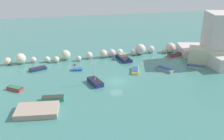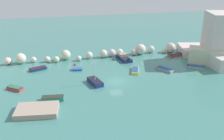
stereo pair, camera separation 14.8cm
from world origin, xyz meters
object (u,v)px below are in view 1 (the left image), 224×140
stone_dock (37,110)px  moored_boat_2 (15,88)px  moored_boat_4 (196,67)px  moored_boat_7 (53,98)px  moored_boat_5 (124,58)px  channel_buoy (75,64)px  moored_boat_8 (164,69)px  moored_boat_3 (135,70)px  moored_boat_1 (77,69)px  moored_boat_6 (38,69)px  moored_boat_9 (175,55)px  moored_boat_0 (95,82)px

stone_dock → moored_boat_2: 10.24m
moored_boat_4 → moored_boat_7: size_ratio=1.03×
moored_boat_5 → channel_buoy: bearing=85.4°
moored_boat_8 → moored_boat_3: bearing=-127.3°
channel_buoy → moored_boat_7: moored_boat_7 is taller
moored_boat_5 → moored_boat_8: (6.92, -8.96, -0.27)m
moored_boat_8 → moored_boat_5: bearing=-171.3°
moored_boat_1 → moored_boat_8: 19.60m
moored_boat_2 → moored_boat_6: moored_boat_2 is taller
moored_boat_2 → moored_boat_9: moored_boat_9 is taller
moored_boat_0 → moored_boat_2: 15.06m
moored_boat_7 → moored_boat_8: bearing=-154.6°
channel_buoy → moored_boat_2: bearing=-139.8°
moored_boat_4 → moored_boat_9: (-0.41, 9.16, -0.05)m
moored_boat_3 → moored_boat_4: size_ratio=1.09×
moored_boat_3 → moored_boat_4: bearing=-76.0°
moored_boat_1 → moored_boat_5: bearing=27.5°
moored_boat_4 → moored_boat_3: bearing=29.5°
stone_dock → moored_boat_1: 18.22m
stone_dock → moored_boat_8: bearing=23.3°
moored_boat_1 → moored_boat_7: size_ratio=0.63×
moored_boat_1 → stone_dock: bearing=-107.4°
moored_boat_4 → moored_boat_5: moored_boat_5 is taller
stone_dock → moored_boat_4: stone_dock is taller
stone_dock → moored_boat_5: 28.72m
moored_boat_2 → moored_boat_8: (31.33, 2.34, -0.03)m
moored_boat_3 → moored_boat_0: bearing=133.4°
moored_boat_0 → moored_boat_1: size_ratio=2.05×
moored_boat_3 → moored_boat_7: size_ratio=1.13×
stone_dock → moored_boat_6: (-0.58, 18.58, -0.14)m
moored_boat_1 → moored_boat_9: moored_boat_9 is taller
moored_boat_3 → moored_boat_7: bearing=136.3°
moored_boat_5 → moored_boat_7: moored_boat_5 is taller
moored_boat_1 → moored_boat_2: (-12.32, -7.13, 0.10)m
stone_dock → moored_boat_0: size_ratio=1.28×
moored_boat_5 → moored_boat_7: bearing=124.6°
moored_boat_5 → moored_boat_3: bearing=173.2°
channel_buoy → moored_boat_0: bearing=-75.6°
moored_boat_0 → moored_boat_3: 10.66m
moored_boat_3 → moored_boat_6: (-21.00, 6.02, 0.02)m
moored_boat_1 → moored_boat_9: bearing=17.0°
stone_dock → moored_boat_7: (2.45, 3.56, -0.08)m
moored_boat_1 → moored_boat_7: bearing=-104.7°
moored_boat_2 → moored_boat_4: (38.88, 1.88, 0.04)m
moored_boat_1 → moored_boat_7: 13.96m
moored_boat_4 → moored_boat_6: moored_boat_4 is taller
moored_boat_5 → moored_boat_6: size_ratio=1.41×
moored_boat_5 → moored_boat_9: (14.06, -0.26, -0.25)m
stone_dock → moored_boat_8: (26.96, 11.60, -0.16)m
moored_boat_6 → moored_boat_1: bearing=145.0°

